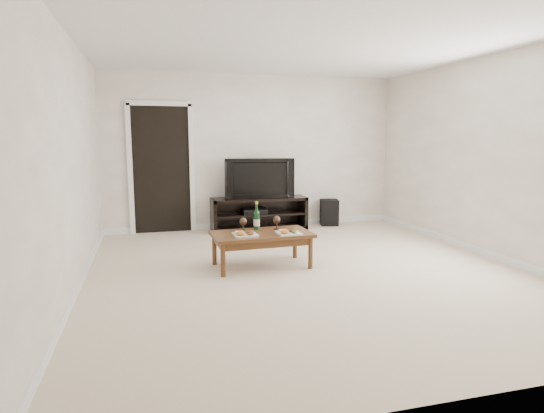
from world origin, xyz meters
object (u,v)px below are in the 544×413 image
at_px(subwoofer, 329,212).
at_px(coffee_table, 262,250).
at_px(television, 259,178).
at_px(media_console, 259,214).

distance_m(subwoofer, coffee_table, 2.88).
xyz_separation_m(television, subwoofer, (1.31, 0.07, -0.65)).
height_order(media_console, coffee_table, media_console).
bearing_deg(coffee_table, media_console, 77.18).
bearing_deg(television, coffee_table, -95.60).
xyz_separation_m(media_console, subwoofer, (1.31, 0.07, -0.05)).
distance_m(television, coffee_table, 2.33).
bearing_deg(subwoofer, television, -163.09).
bearing_deg(media_console, subwoofer, 3.27).
bearing_deg(media_console, television, 0.00).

